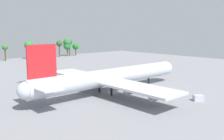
# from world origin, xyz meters

# --- Properties ---
(ground_plane) EXTENTS (268.15, 268.15, 0.00)m
(ground_plane) POSITION_xyz_m (0.00, 0.00, 0.00)
(ground_plane) COLOR gray
(cargo_airplane) EXTENTS (67.04, 57.42, 17.75)m
(cargo_airplane) POSITION_xyz_m (-0.50, 0.00, 5.51)
(cargo_airplane) COLOR silver
(cargo_airplane) RESTS_ON ground_plane
(cargo_container_fore) EXTENTS (3.62, 3.39, 1.83)m
(cargo_container_fore) POSITION_xyz_m (12.73, -25.71, 0.92)
(cargo_container_fore) COLOR #B7BCC6
(cargo_container_fore) RESTS_ON ground_plane
(safety_cone_nose) EXTENTS (0.48, 0.48, 0.69)m
(safety_cone_nose) POSITION_xyz_m (30.17, 2.47, 0.35)
(safety_cone_nose) COLOR orange
(safety_cone_nose) RESTS_ON ground_plane
(tree_line_backdrop) EXTENTS (127.26, 7.34, 16.11)m
(tree_line_backdrop) POSITION_xyz_m (20.65, 121.57, 10.69)
(tree_line_backdrop) COLOR #51381E
(tree_line_backdrop) RESTS_ON ground_plane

